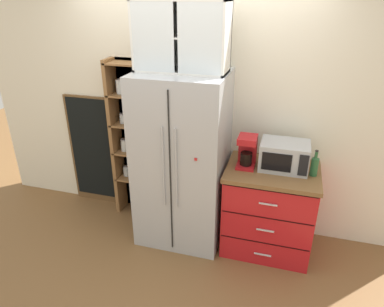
{
  "coord_description": "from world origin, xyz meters",
  "views": [
    {
      "loc": [
        0.96,
        -2.94,
        2.39
      ],
      "look_at": [
        0.1,
        -0.0,
        0.96
      ],
      "focal_mm": 32.47,
      "sensor_mm": 36.0,
      "label": 1
    }
  ],
  "objects": [
    {
      "name": "ground_plane",
      "position": [
        0.0,
        0.0,
        0.0
      ],
      "size": [
        10.52,
        10.52,
        0.0
      ],
      "primitive_type": "plane",
      "color": "brown"
    },
    {
      "name": "chalkboard_menu",
      "position": [
        -1.22,
        0.33,
        0.67
      ],
      "size": [
        0.6,
        0.04,
        1.34
      ],
      "color": "brown",
      "rests_on": "ground"
    },
    {
      "name": "pantry_shelf_column",
      "position": [
        -0.67,
        0.29,
        0.92
      ],
      "size": [
        0.45,
        0.26,
        1.78
      ],
      "color": "brown",
      "rests_on": "ground"
    },
    {
      "name": "upper_cabinet",
      "position": [
        0.0,
        0.04,
        2.04
      ],
      "size": [
        0.81,
        0.32,
        0.6
      ],
      "color": "silver",
      "rests_on": "refrigerator"
    },
    {
      "name": "bottle_cobalt",
      "position": [
        0.88,
        0.04,
        0.99
      ],
      "size": [
        0.06,
        0.06,
        0.24
      ],
      "color": "navy",
      "rests_on": "counter_cabinet"
    },
    {
      "name": "mug_charcoal",
      "position": [
        0.88,
        0.05,
        0.93
      ],
      "size": [
        0.12,
        0.09,
        0.09
      ],
      "color": "#2D2D33",
      "rests_on": "counter_cabinet"
    },
    {
      "name": "wall_back_cream",
      "position": [
        0.0,
        0.4,
        1.27
      ],
      "size": [
        4.83,
        0.1,
        2.55
      ],
      "primitive_type": "cube",
      "color": "silver",
      "rests_on": "ground"
    },
    {
      "name": "coffee_maker",
      "position": [
        0.63,
        0.04,
        1.04
      ],
      "size": [
        0.17,
        0.2,
        0.31
      ],
      "color": "red",
      "rests_on": "counter_cabinet"
    },
    {
      "name": "bottle_green",
      "position": [
        1.24,
        0.01,
        0.99
      ],
      "size": [
        0.07,
        0.07,
        0.25
      ],
      "color": "#285B33",
      "rests_on": "counter_cabinet"
    },
    {
      "name": "mug_sage",
      "position": [
        0.88,
        0.04,
        0.93
      ],
      "size": [
        0.12,
        0.09,
        0.09
      ],
      "color": "#8CA37F",
      "rests_on": "counter_cabinet"
    },
    {
      "name": "counter_cabinet",
      "position": [
        0.88,
        0.03,
        0.44
      ],
      "size": [
        0.86,
        0.67,
        0.88
      ],
      "color": "red",
      "rests_on": "ground"
    },
    {
      "name": "refrigerator",
      "position": [
        0.0,
        -0.0,
        0.87
      ],
      "size": [
        0.85,
        0.73,
        1.74
      ],
      "color": "#ADAFB5",
      "rests_on": "ground"
    },
    {
      "name": "microwave",
      "position": [
        0.97,
        0.08,
        1.01
      ],
      "size": [
        0.44,
        0.33,
        0.26
      ],
      "color": "#ADAFB5",
      "rests_on": "counter_cabinet"
    }
  ]
}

